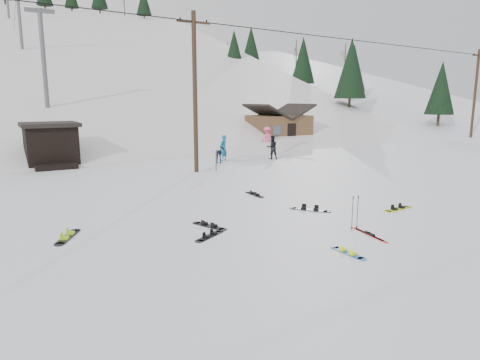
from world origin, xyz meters
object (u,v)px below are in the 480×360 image
hero_skis (369,234)px  utility_pole (195,91)px  cabin (279,129)px  hero_snowboard (348,253)px

hero_skis → utility_pole: bearing=97.9°
cabin → hero_snowboard: size_ratio=4.18×
utility_pole → hero_skis: utility_pole is taller
utility_pole → hero_snowboard: size_ratio=6.98×
utility_pole → hero_snowboard: 15.34m
hero_snowboard → utility_pole: bearing=-8.5°
utility_pole → hero_skis: size_ratio=5.30×
hero_snowboard → hero_skis: 1.94m
utility_pole → cabin: (13.00, 10.00, -3.20)m
cabin → hero_snowboard: bearing=-121.5°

